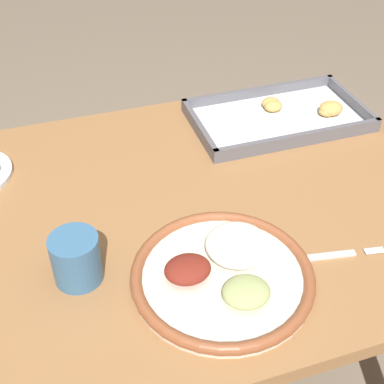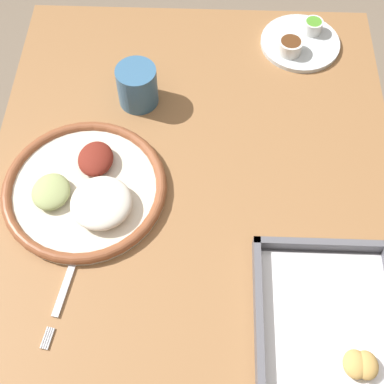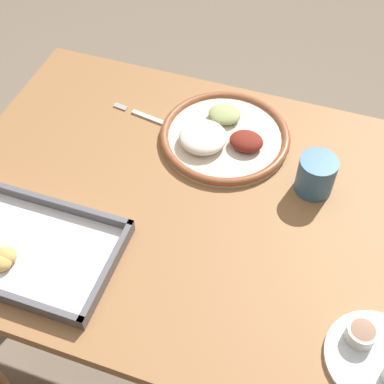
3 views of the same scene
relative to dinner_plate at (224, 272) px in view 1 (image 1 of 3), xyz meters
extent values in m
cube|color=olive|center=(0.01, 0.19, -0.03)|extent=(1.04, 0.77, 0.03)
cylinder|color=olive|center=(0.49, 0.53, -0.42)|extent=(0.06, 0.06, 0.75)
cylinder|color=beige|center=(0.00, 0.00, -0.01)|extent=(0.30, 0.30, 0.01)
torus|color=brown|center=(0.00, 0.00, 0.00)|extent=(0.30, 0.30, 0.02)
ellipsoid|color=white|center=(0.04, 0.04, 0.02)|extent=(0.11, 0.11, 0.04)
ellipsoid|color=maroon|center=(-0.06, 0.01, 0.01)|extent=(0.08, 0.07, 0.03)
ellipsoid|color=#9EAD6B|center=(0.01, -0.06, 0.01)|extent=(0.08, 0.07, 0.03)
cube|color=silver|center=(0.16, -0.01, -0.01)|extent=(0.15, 0.04, 0.00)
cylinder|color=silver|center=(0.27, -0.03, -0.01)|extent=(0.04, 0.01, 0.00)
cylinder|color=silver|center=(0.27, -0.03, -0.01)|extent=(0.04, 0.01, 0.00)
cylinder|color=silver|center=(0.27, -0.02, -0.01)|extent=(0.04, 0.01, 0.00)
cylinder|color=silver|center=(0.27, -0.02, -0.01)|extent=(0.04, 0.01, 0.00)
cube|color=#595960|center=(0.30, 0.42, -0.01)|extent=(0.40, 0.23, 0.01)
cube|color=silver|center=(0.30, 0.42, -0.01)|extent=(0.37, 0.21, 0.00)
cube|color=#595960|center=(0.30, 0.31, 0.01)|extent=(0.40, 0.01, 0.03)
cube|color=#595960|center=(0.30, 0.53, 0.01)|extent=(0.40, 0.01, 0.03)
cube|color=#595960|center=(0.10, 0.42, 0.01)|extent=(0.01, 0.23, 0.03)
cube|color=#595960|center=(0.49, 0.42, 0.01)|extent=(0.01, 0.23, 0.03)
ellipsoid|color=tan|center=(0.30, 0.47, 0.01)|extent=(0.04, 0.04, 0.02)
ellipsoid|color=tan|center=(0.42, 0.40, 0.01)|extent=(0.06, 0.05, 0.03)
ellipsoid|color=tan|center=(0.41, 0.39, 0.01)|extent=(0.04, 0.04, 0.02)
ellipsoid|color=tan|center=(0.30, 0.45, 0.01)|extent=(0.04, 0.04, 0.02)
cylinder|color=#38668E|center=(-0.23, 0.08, 0.03)|extent=(0.08, 0.08, 0.09)
camera|label=1|loc=(-0.23, -0.55, 0.66)|focal=50.00mm
camera|label=2|loc=(0.50, 0.21, 0.83)|focal=50.00mm
camera|label=3|loc=(-0.22, 0.86, 0.88)|focal=50.00mm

